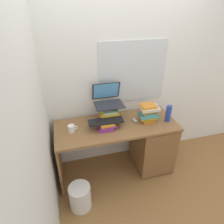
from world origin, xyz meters
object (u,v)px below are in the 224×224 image
Objects in this scene: desk at (144,142)px; water_bottle at (168,114)px; keyboard at (106,121)px; computer_mouse at (135,120)px; wastebasket at (80,197)px; mug at (72,129)px; book_stack_keyboard_riser at (106,125)px; book_stack_tall at (110,114)px; book_stack_side at (148,113)px; laptop at (108,99)px.

water_bottle reaches higher than desk.
keyboard is 0.41m from computer_mouse.
wastebasket is (-0.42, -0.42, -0.70)m from keyboard.
book_stack_keyboard_riser is at bearing -5.15° from mug.
wastebasket is (-0.81, -0.47, -0.62)m from computer_mouse.
book_stack_keyboard_riser reaches higher than desk.
book_stack_tall is 0.16m from keyboard.
computer_mouse is at bearing 8.16° from book_stack_keyboard_riser.
computer_mouse is (0.39, 0.06, -0.03)m from book_stack_keyboard_riser.
book_stack_keyboard_riser is at bearing -71.50° from keyboard.
book_stack_keyboard_riser is at bearing -177.58° from book_stack_side.
laptop is at bearing 158.24° from book_stack_side.
laptop is 0.58m from mug.
laptop is 0.84× the size of keyboard.
keyboard is at bearing 107.98° from book_stack_keyboard_riser.
mug is at bearing 176.24° from keyboard.
wastebasket is at bearing -133.94° from keyboard.
desk is 13.06× the size of mug.
desk is 1.08m from wastebasket.
book_stack_tall reaches higher than mug.
book_stack_side is at bearing -11.10° from computer_mouse.
water_bottle is at bearing -14.78° from book_stack_side.
book_stack_tall is at bearing 48.45° from wastebasket.
book_stack_tall is at bearing 164.05° from desk.
book_stack_side is 0.25m from water_bottle.
water_bottle is (0.25, -0.06, -0.02)m from book_stack_side.
water_bottle is (0.81, -0.05, 0.01)m from keyboard.
water_bottle is 0.70× the size of wastebasket.
water_bottle reaches higher than keyboard.
book_stack_keyboard_riser is 0.56m from book_stack_side.
book_stack_side is 0.70× the size of laptop.
laptop is 1.20m from wastebasket.
desk is 0.66m from book_stack_tall.
laptop is 1.62× the size of water_bottle.
computer_mouse is at bearing 1.36° from mug.
keyboard is at bearing -178.25° from book_stack_side.
water_bottle is at bearing -13.30° from computer_mouse.
book_stack_side is 0.59× the size of keyboard.
keyboard is at bearing 45.54° from wastebasket.
book_stack_tall is at bearing 59.64° from keyboard.
mug is (-0.41, 0.04, -0.00)m from book_stack_keyboard_riser.
keyboard is (-0.08, -0.21, -0.19)m from laptop.
laptop reaches higher than mug.
wastebasket is at bearing -131.55° from book_stack_tall.
book_stack_tall is at bearing 165.45° from water_bottle.
book_stack_tall reaches higher than keyboard.
book_stack_keyboard_riser is at bearing 177.06° from water_bottle.
keyboard is at bearing 176.61° from water_bottle.
keyboard is 0.92m from wastebasket.
book_stack_keyboard_riser is 0.89× the size of book_stack_side.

